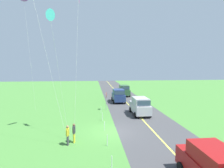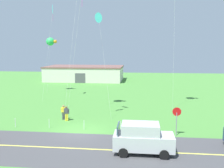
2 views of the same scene
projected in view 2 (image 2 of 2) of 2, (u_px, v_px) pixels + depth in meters
The scene contains 17 objects.
ground_plane at pixel (80, 132), 23.69m from camera, with size 120.00×120.00×0.10m, color #478438.
asphalt_road at pixel (68, 148), 19.74m from camera, with size 120.00×7.00×0.00m, color #424244.
road_centre_stripe at pixel (68, 148), 19.74m from camera, with size 120.00×0.16×0.00m, color #E5E04C.
car_suv_foreground at pixel (143, 138), 18.68m from camera, with size 4.40×2.12×2.24m.
stop_sign at pixel (177, 116), 22.36m from camera, with size 0.76×0.08×2.56m.
person_adult_near at pixel (64, 112), 27.63m from camera, with size 0.58×0.22×1.60m.
person_adult_companion at pixel (67, 113), 27.13m from camera, with size 0.58×0.22×1.60m.
kite_yellow_high at pixel (51, 42), 44.45m from camera, with size 1.90×1.73×9.61m.
kite_green_far at pixel (99, 18), 27.65m from camera, with size 2.04×1.56×11.57m.
kite_pink_drift at pixel (52, 12), 37.15m from camera, with size 1.39×2.83×14.00m.
warehouse_distant at pixel (85, 73), 62.09m from camera, with size 18.36×10.20×3.50m.
fence_post_0 at pixel (15, 122), 25.05m from camera, with size 0.05×0.05×0.90m, color silver.
fence_post_1 at pixel (49, 124), 24.67m from camera, with size 0.05×0.05×0.90m, color silver.
fence_post_2 at pixel (84, 125), 24.28m from camera, with size 0.05×0.05×0.90m, color silver.
fence_post_3 at pixel (118, 126), 23.91m from camera, with size 0.05×0.05×0.90m, color silver.
fence_post_4 at pixel (120, 126), 23.89m from camera, with size 0.05×0.05×0.90m, color silver.
fence_post_5 at pixel (157, 127), 23.51m from camera, with size 0.05×0.05×0.90m, color silver.
Camera 2 is at (5.56, -22.37, 7.64)m, focal length 40.81 mm.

